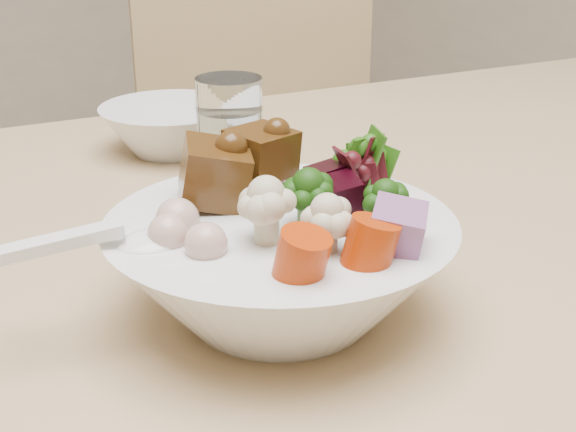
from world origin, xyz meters
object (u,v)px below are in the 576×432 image
at_px(water_glass, 230,138).
at_px(side_bowl, 171,129).
at_px(food_bowl, 281,260).
at_px(chair_far, 274,178).
at_px(dining_table, 433,284).

relative_size(water_glass, side_bowl, 0.70).
height_order(food_bowl, side_bowl, food_bowl).
relative_size(chair_far, food_bowl, 4.08).
height_order(food_bowl, water_glass, food_bowl).
relative_size(food_bowl, water_glass, 2.18).
bearing_deg(chair_far, water_glass, -109.50).
bearing_deg(food_bowl, water_glass, 64.11).
height_order(water_glass, side_bowl, water_glass).
distance_m(food_bowl, water_glass, 0.25).
relative_size(chair_far, water_glass, 8.87).
bearing_deg(dining_table, food_bowl, -153.74).
height_order(dining_table, side_bowl, side_bowl).
relative_size(dining_table, food_bowl, 7.41).
height_order(dining_table, food_bowl, food_bowl).
relative_size(dining_table, chair_far, 1.82).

